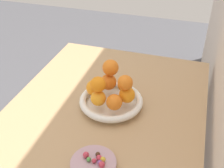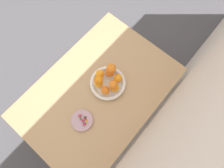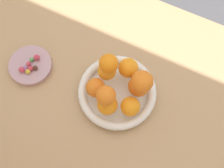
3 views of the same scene
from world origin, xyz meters
TOP-DOWN VIEW (x-y plane):
  - ground_plane at (0.00, 0.00)m, footprint 6.00×6.00m
  - wall_back at (0.00, 0.43)m, footprint 4.00×0.05m
  - dining_table at (0.00, 0.00)m, footprint 1.10×0.76m
  - fruit_bowl at (-0.08, 0.02)m, footprint 0.25×0.25m
  - candy_dish at (0.22, 0.06)m, footprint 0.14×0.14m
  - orange_0 at (-0.09, -0.05)m, footprint 0.06×0.06m
  - orange_1 at (-0.03, -0.02)m, footprint 0.06×0.06m
  - orange_2 at (-0.03, 0.05)m, footprint 0.06×0.06m
  - orange_3 at (-0.08, 0.08)m, footprint 0.06×0.06m
  - orange_4 at (-0.14, 0.06)m, footprint 0.06×0.06m
  - orange_5 at (-0.14, -0.01)m, footprint 0.06×0.06m
  - orange_6 at (-0.07, 0.07)m, footprint 0.06×0.06m
  - orange_7 at (-0.15, -0.01)m, footprint 0.06×0.06m
  - orange_8 at (-0.04, -0.02)m, footprint 0.06×0.06m
  - candy_ball_0 at (0.23, 0.09)m, footprint 0.02×0.02m
  - candy_ball_1 at (0.19, 0.06)m, footprint 0.02×0.02m
  - candy_ball_2 at (0.20, 0.07)m, footprint 0.02×0.02m
  - candy_ball_3 at (0.21, 0.08)m, footprint 0.02×0.02m
  - candy_ball_4 at (0.22, 0.08)m, footprint 0.02×0.02m
  - candy_ball_5 at (0.20, 0.03)m, footprint 0.02×0.02m
  - candy_ball_6 at (0.22, 0.04)m, footprint 0.01×0.01m
  - candy_ball_7 at (0.22, 0.06)m, footprint 0.01×0.01m

SIDE VIEW (x-z plane):
  - ground_plane at x=0.00m, z-range 0.00..0.00m
  - dining_table at x=0.00m, z-range 0.28..1.02m
  - candy_dish at x=0.22m, z-range 0.74..0.76m
  - fruit_bowl at x=-0.08m, z-range 0.74..0.78m
  - candy_ball_6 at x=0.22m, z-range 0.76..0.78m
  - candy_ball_7 at x=0.22m, z-range 0.76..0.78m
  - candy_ball_1 at x=0.19m, z-range 0.76..0.78m
  - candy_ball_4 at x=0.22m, z-range 0.76..0.78m
  - candy_ball_3 at x=0.21m, z-range 0.76..0.78m
  - candy_ball_2 at x=0.20m, z-range 0.76..0.78m
  - candy_ball_5 at x=0.20m, z-range 0.76..0.78m
  - candy_ball_0 at x=0.23m, z-range 0.76..0.78m
  - orange_1 at x=-0.03m, z-range 0.78..0.84m
  - orange_4 at x=-0.14m, z-range 0.78..0.84m
  - orange_2 at x=-0.03m, z-range 0.78..0.84m
  - orange_3 at x=-0.08m, z-range 0.78..0.84m
  - orange_0 at x=-0.09m, z-range 0.78..0.84m
  - orange_5 at x=-0.14m, z-range 0.78..0.84m
  - orange_8 at x=-0.04m, z-range 0.84..0.90m
  - orange_6 at x=-0.07m, z-range 0.84..0.90m
  - orange_7 at x=-0.15m, z-range 0.84..0.91m
  - wall_back at x=0.00m, z-range 0.00..2.50m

